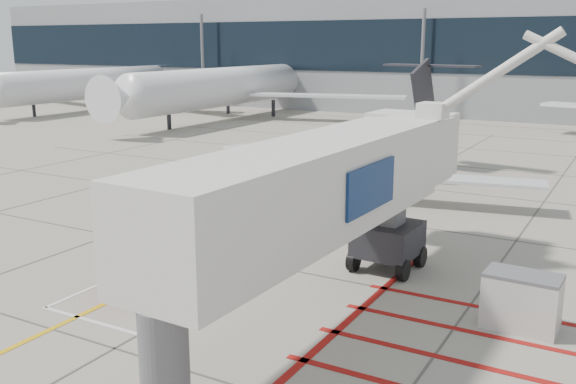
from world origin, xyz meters
The scene contains 10 objects.
ground_plane centered at (0.00, 0.00, 0.00)m, with size 260.00×260.00×0.00m, color gray.
regional_jet centered at (-2.56, 13.02, 3.59)m, with size 21.71×27.37×7.17m, color silver, non-canonical shape.
jet_bridge centered at (4.13, 0.05, 3.76)m, with size 8.91×18.80×7.52m, color silver, non-canonical shape.
pushback_tug centered at (-2.25, -0.82, 0.61)m, with size 2.10×1.31×1.23m, color maroon, non-canonical shape.
baggage_cart centered at (-1.99, 8.03, 0.61)m, with size 1.93×1.22×1.22m, color #59585D, non-canonical shape.
ground_power_unit centered at (9.71, 3.01, 0.86)m, with size 2.17×1.27×1.72m, color beige, non-canonical shape.
cone_nose centered at (-4.31, 4.56, 0.27)m, with size 0.39×0.39×0.55m, color #F6420C.
cone_side centered at (1.31, 8.50, 0.27)m, with size 0.39×0.39×0.54m, color #EB510C.
bg_aircraft_a centered at (-49.79, 46.00, 5.79)m, with size 34.76×38.62×11.59m, color silver, non-canonical shape.
bg_aircraft_b centered at (-28.82, 46.00, 6.36)m, with size 38.18×42.42×12.73m, color silver, non-canonical shape.
Camera 1 is at (12.40, -16.06, 8.43)m, focal length 40.00 mm.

